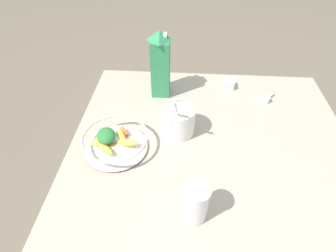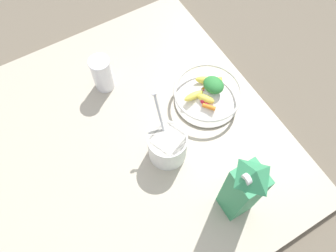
# 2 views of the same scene
# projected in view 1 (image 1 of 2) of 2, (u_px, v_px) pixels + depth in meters

# --- Properties ---
(ground_plane) EXTENTS (6.00, 6.00, 0.00)m
(ground_plane) POSITION_uv_depth(u_px,v_px,m) (211.00, 159.00, 0.98)
(ground_plane) COLOR #665B4C
(countertop) EXTENTS (1.06, 1.06, 0.03)m
(countertop) POSITION_uv_depth(u_px,v_px,m) (212.00, 156.00, 0.96)
(countertop) COLOR #B2A893
(countertop) RESTS_ON ground_plane
(fruit_bowl) EXTENTS (0.24, 0.24, 0.09)m
(fruit_bowl) POSITION_uv_depth(u_px,v_px,m) (115.00, 141.00, 0.94)
(fruit_bowl) COLOR silver
(fruit_bowl) RESTS_ON countertop
(milk_carton) EXTENTS (0.08, 0.08, 0.30)m
(milk_carton) POSITION_uv_depth(u_px,v_px,m) (160.00, 64.00, 1.11)
(milk_carton) COLOR #338C59
(milk_carton) RESTS_ON countertop
(yogurt_tub) EXTENTS (0.17, 0.12, 0.23)m
(yogurt_tub) POSITION_uv_depth(u_px,v_px,m) (179.00, 119.00, 0.99)
(yogurt_tub) COLOR white
(yogurt_tub) RESTS_ON countertop
(drinking_cup) EXTENTS (0.08, 0.08, 0.14)m
(drinking_cup) POSITION_uv_depth(u_px,v_px,m) (196.00, 202.00, 0.73)
(drinking_cup) COLOR white
(drinking_cup) RESTS_ON countertop
(spice_jar) EXTENTS (0.05, 0.05, 0.04)m
(spice_jar) POSITION_uv_depth(u_px,v_px,m) (228.00, 84.00, 1.24)
(spice_jar) COLOR silver
(spice_jar) RESTS_ON countertop
(measuring_scoop) EXTENTS (0.07, 0.07, 0.03)m
(measuring_scoop) POSITION_uv_depth(u_px,v_px,m) (266.00, 99.00, 1.16)
(measuring_scoop) COLOR white
(measuring_scoop) RESTS_ON countertop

